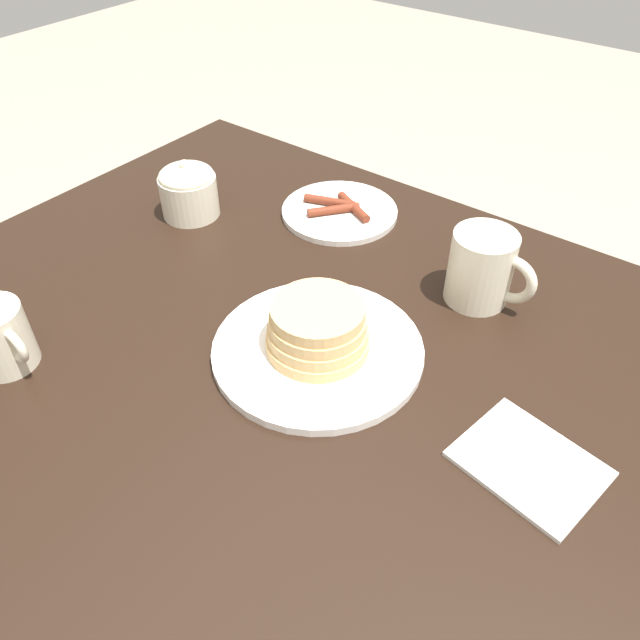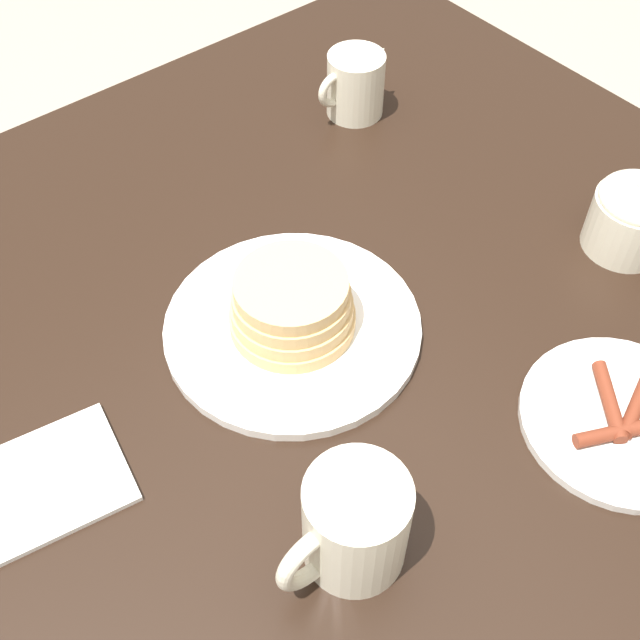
{
  "view_description": "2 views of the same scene",
  "coord_description": "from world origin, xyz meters",
  "px_view_note": "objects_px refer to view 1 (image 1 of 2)",
  "views": [
    {
      "loc": [
        0.31,
        -0.42,
        1.31
      ],
      "look_at": [
        -0.06,
        0.06,
        0.79
      ],
      "focal_mm": 35.0,
      "sensor_mm": 36.0,
      "label": 1
    },
    {
      "loc": [
        0.27,
        0.46,
        1.41
      ],
      "look_at": [
        -0.06,
        0.06,
        0.79
      ],
      "focal_mm": 45.0,
      "sensor_mm": 36.0,
      "label": 2
    }
  ],
  "objects_px": {
    "coffee_mug": "(483,268)",
    "pancake_plate": "(318,338)",
    "sugar_bowl": "(188,190)",
    "napkin": "(529,464)",
    "side_plate_bacon": "(339,211)"
  },
  "relations": [
    {
      "from": "coffee_mug",
      "to": "pancake_plate",
      "type": "bearing_deg",
      "value": -116.47
    },
    {
      "from": "sugar_bowl",
      "to": "napkin",
      "type": "relative_size",
      "value": 0.61
    },
    {
      "from": "side_plate_bacon",
      "to": "coffee_mug",
      "type": "height_order",
      "value": "coffee_mug"
    },
    {
      "from": "side_plate_bacon",
      "to": "napkin",
      "type": "xyz_separation_m",
      "value": [
        0.46,
        -0.29,
        -0.0
      ]
    },
    {
      "from": "coffee_mug",
      "to": "sugar_bowl",
      "type": "bearing_deg",
      "value": -170.04
    },
    {
      "from": "side_plate_bacon",
      "to": "sugar_bowl",
      "type": "distance_m",
      "value": 0.25
    },
    {
      "from": "pancake_plate",
      "to": "napkin",
      "type": "xyz_separation_m",
      "value": [
        0.28,
        -0.0,
        -0.02
      ]
    },
    {
      "from": "side_plate_bacon",
      "to": "napkin",
      "type": "relative_size",
      "value": 1.2
    },
    {
      "from": "pancake_plate",
      "to": "side_plate_bacon",
      "type": "relative_size",
      "value": 1.39
    },
    {
      "from": "pancake_plate",
      "to": "side_plate_bacon",
      "type": "bearing_deg",
      "value": 121.21
    },
    {
      "from": "pancake_plate",
      "to": "sugar_bowl",
      "type": "relative_size",
      "value": 2.74
    },
    {
      "from": "napkin",
      "to": "side_plate_bacon",
      "type": "bearing_deg",
      "value": 147.88
    },
    {
      "from": "pancake_plate",
      "to": "napkin",
      "type": "height_order",
      "value": "pancake_plate"
    },
    {
      "from": "pancake_plate",
      "to": "napkin",
      "type": "relative_size",
      "value": 1.67
    },
    {
      "from": "side_plate_bacon",
      "to": "coffee_mug",
      "type": "bearing_deg",
      "value": -12.64
    }
  ]
}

